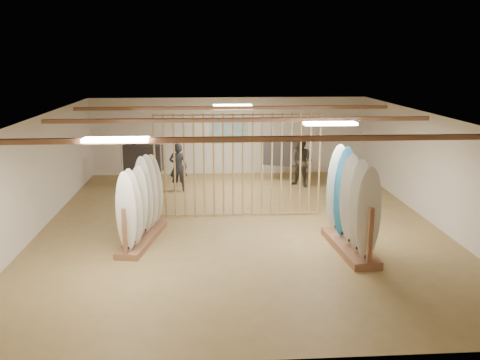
{
  "coord_description": "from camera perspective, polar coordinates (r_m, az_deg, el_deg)",
  "views": [
    {
      "loc": [
        -0.84,
        -12.4,
        4.23
      ],
      "look_at": [
        0.0,
        0.0,
        1.2
      ],
      "focal_mm": 38.0,
      "sensor_mm": 36.0,
      "label": 1
    }
  ],
  "objects": [
    {
      "name": "wall_back",
      "position": [
        18.64,
        -1.25,
        4.96
      ],
      "size": [
        12.0,
        0.0,
        12.0
      ],
      "primitive_type": "plane",
      "rotation": [
        1.57,
        0.0,
        0.0
      ],
      "color": "silver",
      "rests_on": "ground"
    },
    {
      "name": "floor",
      "position": [
        13.13,
        0.0,
        -5.09
      ],
      "size": [
        12.0,
        12.0,
        0.0
      ],
      "primitive_type": "plane",
      "color": "#A58550",
      "rests_on": "ground"
    },
    {
      "name": "rack_right",
      "position": [
        11.5,
        12.34,
        -4.23
      ],
      "size": [
        0.77,
        2.36,
        2.21
      ],
      "rotation": [
        0.0,
        0.0,
        0.07
      ],
      "color": "#986345",
      "rests_on": "floor"
    },
    {
      "name": "ceiling_slats",
      "position": [
        12.52,
        0.0,
        6.77
      ],
      "size": [
        9.5,
        6.12,
        0.1
      ],
      "primitive_type": "cube",
      "color": "#986345",
      "rests_on": "ground"
    },
    {
      "name": "rack_left",
      "position": [
        12.02,
        -11.0,
        -3.85
      ],
      "size": [
        0.98,
        2.44,
        1.92
      ],
      "rotation": [
        0.0,
        0.0,
        -0.19
      ],
      "color": "#986345",
      "rests_on": "floor"
    },
    {
      "name": "wall_front",
      "position": [
        7.05,
        3.33,
        -9.99
      ],
      "size": [
        12.0,
        0.0,
        12.0
      ],
      "primitive_type": "plane",
      "rotation": [
        -1.57,
        0.0,
        0.0
      ],
      "color": "silver",
      "rests_on": "ground"
    },
    {
      "name": "ceiling",
      "position": [
        12.51,
        0.0,
        7.14
      ],
      "size": [
        12.0,
        12.0,
        0.0
      ],
      "primitive_type": "plane",
      "rotation": [
        3.14,
        0.0,
        0.0
      ],
      "color": "gray",
      "rests_on": "ground"
    },
    {
      "name": "shopper_a",
      "position": [
        16.34,
        -6.95,
        1.8
      ],
      "size": [
        0.68,
        0.49,
        1.78
      ],
      "primitive_type": "imported",
      "rotation": [
        0.0,
        0.0,
        3.06
      ],
      "color": "#222429",
      "rests_on": "floor"
    },
    {
      "name": "shopper_b",
      "position": [
        16.89,
        6.89,
        2.39
      ],
      "size": [
        1.16,
        1.13,
        1.89
      ],
      "primitive_type": "imported",
      "rotation": [
        0.0,
        0.0,
        -0.69
      ],
      "color": "#3B362D",
      "rests_on": "floor"
    },
    {
      "name": "wall_left",
      "position": [
        13.39,
        -21.88,
        0.49
      ],
      "size": [
        0.0,
        12.0,
        12.0
      ],
      "primitive_type": "plane",
      "rotation": [
        1.57,
        0.0,
        1.57
      ],
      "color": "silver",
      "rests_on": "ground"
    },
    {
      "name": "wall_right",
      "position": [
        14.0,
        20.88,
        1.12
      ],
      "size": [
        0.0,
        12.0,
        12.0
      ],
      "primitive_type": "plane",
      "rotation": [
        1.57,
        0.0,
        -1.57
      ],
      "color": "silver",
      "rests_on": "ground"
    },
    {
      "name": "bamboo_partition",
      "position": [
        13.53,
        -0.23,
        1.62
      ],
      "size": [
        4.45,
        0.05,
        2.78
      ],
      "color": "tan",
      "rests_on": "ground"
    },
    {
      "name": "poster",
      "position": [
        18.59,
        -1.25,
        5.56
      ],
      "size": [
        1.4,
        0.03,
        0.9
      ],
      "primitive_type": "cube",
      "color": "teal",
      "rests_on": "ground"
    },
    {
      "name": "clothing_rack_b",
      "position": [
        17.55,
        4.87,
        3.07
      ],
      "size": [
        1.37,
        0.89,
        1.55
      ],
      "rotation": [
        0.0,
        0.0,
        -0.43
      ],
      "color": "silver",
      "rests_on": "floor"
    },
    {
      "name": "light_panels",
      "position": [
        12.52,
        0.0,
        6.86
      ],
      "size": [
        1.2,
        0.35,
        0.06
      ],
      "primitive_type": "cube",
      "color": "white",
      "rests_on": "ground"
    },
    {
      "name": "clothing_rack_a",
      "position": [
        17.1,
        -10.81,
        2.47
      ],
      "size": [
        1.35,
        0.68,
        1.49
      ],
      "rotation": [
        0.0,
        0.0,
        -0.27
      ],
      "color": "silver",
      "rests_on": "floor"
    }
  ]
}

